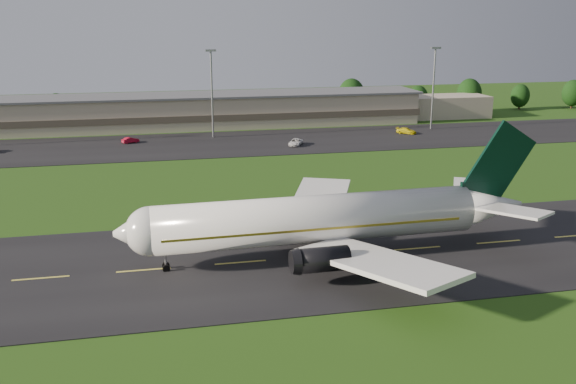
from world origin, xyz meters
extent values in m
plane|color=#1B4010|center=(0.00, 0.00, 0.00)|extent=(360.00, 360.00, 0.00)
cube|color=black|center=(0.00, 0.00, 0.05)|extent=(220.00, 30.00, 0.10)
cube|color=black|center=(0.00, 72.00, 0.05)|extent=(260.00, 30.00, 0.10)
cylinder|color=white|center=(8.99, 0.00, 4.80)|extent=(38.12, 6.49, 5.60)
sphere|color=white|center=(-10.01, -0.45, 4.80)|extent=(5.60, 5.60, 5.60)
cone|color=white|center=(-12.00, -0.49, 4.80)|extent=(4.13, 5.47, 5.38)
cone|color=white|center=(31.48, 0.53, 4.80)|extent=(9.13, 5.70, 5.49)
cube|color=olive|center=(8.49, -0.01, 4.45)|extent=(35.12, 6.46, 0.28)
cube|color=black|center=(-10.61, -0.46, 5.35)|extent=(2.07, 3.05, 0.65)
cube|color=white|center=(12.75, -10.91, 3.30)|extent=(14.45, 20.15, 2.20)
cube|color=white|center=(12.23, 11.08, 3.30)|extent=(13.77, 20.21, 2.20)
cube|color=white|center=(31.60, -4.47, 5.70)|extent=(7.65, 9.37, 0.91)
cube|color=white|center=(31.37, 5.53, 5.70)|extent=(7.39, 9.39, 0.91)
cube|color=black|center=(29.98, 0.49, 6.60)|extent=(5.01, 0.67, 3.00)
cube|color=black|center=(32.48, 0.55, 10.30)|extent=(9.44, 0.67, 10.55)
cylinder|color=black|center=(7.68, -8.03, 2.90)|extent=(5.66, 2.83, 2.70)
cylinder|color=black|center=(7.30, 7.96, 2.90)|extent=(5.66, 2.83, 2.70)
cube|color=tan|center=(0.00, 96.00, 4.00)|extent=(120.00, 15.00, 8.00)
cube|color=#4C4438|center=(0.00, 96.00, 3.20)|extent=(121.00, 15.40, 1.60)
cube|color=#595B60|center=(0.00, 96.00, 8.15)|extent=(122.00, 16.00, 0.50)
cube|color=tan|center=(70.00, 98.00, 3.00)|extent=(28.00, 11.00, 6.00)
cylinder|color=gray|center=(5.00, 80.00, 10.00)|extent=(0.44, 0.44, 20.00)
cube|color=gray|center=(5.00, 80.00, 20.10)|extent=(2.40, 1.20, 0.50)
cylinder|color=gray|center=(60.00, 80.00, 10.00)|extent=(0.44, 0.44, 20.00)
cube|color=gray|center=(60.00, 80.00, 20.10)|extent=(2.40, 1.20, 0.50)
cylinder|color=black|center=(-32.63, 104.62, 1.34)|extent=(0.56, 0.56, 2.69)
ellipsoid|color=black|center=(-32.63, 104.62, 4.63)|extent=(6.27, 6.27, 7.84)
cylinder|color=black|center=(47.47, 107.13, 1.65)|extent=(0.56, 0.56, 3.29)
ellipsoid|color=black|center=(47.47, 107.13, 5.67)|extent=(7.68, 7.68, 9.60)
cylinder|color=black|center=(67.69, 106.35, 1.27)|extent=(0.56, 0.56, 2.54)
ellipsoid|color=black|center=(67.69, 106.35, 4.37)|extent=(5.92, 5.92, 7.40)
cylinder|color=black|center=(83.28, 105.29, 1.56)|extent=(0.56, 0.56, 3.11)
ellipsoid|color=black|center=(83.28, 105.29, 5.36)|extent=(7.27, 7.27, 9.08)
cylinder|color=black|center=(101.33, 107.26, 1.21)|extent=(0.56, 0.56, 2.41)
ellipsoid|color=black|center=(101.33, 107.26, 4.16)|extent=(5.63, 5.63, 7.04)
cylinder|color=black|center=(118.00, 105.33, 1.39)|extent=(0.56, 0.56, 2.77)
ellipsoid|color=black|center=(118.00, 105.33, 4.78)|extent=(6.47, 6.47, 8.09)
imported|color=maroon|center=(-13.93, 76.93, 0.74)|extent=(4.02, 3.06, 1.27)
imported|color=white|center=(21.78, 66.35, 0.81)|extent=(4.39, 5.63, 1.42)
imported|color=yellow|center=(51.24, 74.73, 0.80)|extent=(4.99, 4.59, 1.40)
camera|label=1|loc=(-9.33, -69.19, 27.83)|focal=40.00mm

